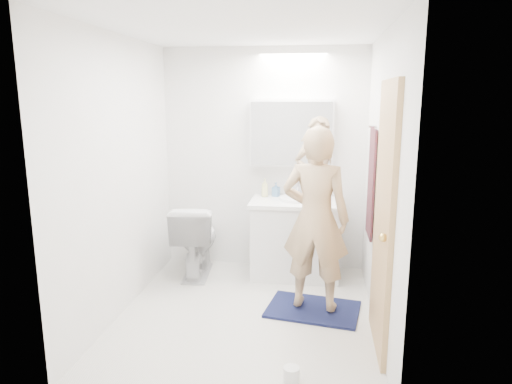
% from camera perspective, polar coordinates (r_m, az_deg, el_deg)
% --- Properties ---
extents(floor, '(2.50, 2.50, 0.00)m').
position_cam_1_polar(floor, '(4.18, -1.19, -14.93)').
color(floor, silver).
rests_on(floor, ground).
extents(ceiling, '(2.50, 2.50, 0.00)m').
position_cam_1_polar(ceiling, '(3.77, -1.36, 19.72)').
color(ceiling, white).
rests_on(ceiling, floor).
extents(wall_back, '(2.50, 0.00, 2.50)m').
position_cam_1_polar(wall_back, '(5.02, 1.02, 4.00)').
color(wall_back, white).
rests_on(wall_back, floor).
extents(wall_front, '(2.50, 0.00, 2.50)m').
position_cam_1_polar(wall_front, '(2.60, -5.70, -3.41)').
color(wall_front, white).
rests_on(wall_front, floor).
extents(wall_left, '(0.00, 2.50, 2.50)m').
position_cam_1_polar(wall_left, '(4.12, -16.57, 1.79)').
color(wall_left, white).
rests_on(wall_left, floor).
extents(wall_right, '(0.00, 2.50, 2.50)m').
position_cam_1_polar(wall_right, '(3.78, 15.42, 1.01)').
color(wall_right, white).
rests_on(wall_right, floor).
extents(vanity_cabinet, '(0.90, 0.55, 0.78)m').
position_cam_1_polar(vanity_cabinet, '(4.89, 4.96, -6.00)').
color(vanity_cabinet, white).
rests_on(vanity_cabinet, floor).
extents(countertop, '(0.95, 0.58, 0.04)m').
position_cam_1_polar(countertop, '(4.78, 5.05, -1.31)').
color(countertop, white).
rests_on(countertop, vanity_cabinet).
extents(sink_basin, '(0.36, 0.36, 0.03)m').
position_cam_1_polar(sink_basin, '(4.80, 5.07, -0.83)').
color(sink_basin, white).
rests_on(sink_basin, countertop).
extents(faucet, '(0.02, 0.02, 0.16)m').
position_cam_1_polar(faucet, '(4.97, 5.20, 0.38)').
color(faucet, silver).
rests_on(faucet, countertop).
extents(medicine_cabinet, '(0.88, 0.14, 0.70)m').
position_cam_1_polar(medicine_cabinet, '(4.89, 4.45, 7.29)').
color(medicine_cabinet, white).
rests_on(medicine_cabinet, wall_back).
extents(mirror_panel, '(0.84, 0.01, 0.66)m').
position_cam_1_polar(mirror_panel, '(4.81, 4.39, 7.22)').
color(mirror_panel, silver).
rests_on(mirror_panel, medicine_cabinet).
extents(toilet, '(0.51, 0.80, 0.78)m').
position_cam_1_polar(toilet, '(4.94, -7.50, -5.84)').
color(toilet, silver).
rests_on(toilet, floor).
extents(bath_rug, '(0.88, 0.67, 0.02)m').
position_cam_1_polar(bath_rug, '(4.26, 7.12, -14.29)').
color(bath_rug, '#111738').
rests_on(bath_rug, floor).
extents(person, '(0.64, 0.47, 1.60)m').
position_cam_1_polar(person, '(3.97, 7.43, -3.37)').
color(person, tan).
rests_on(person, bath_rug).
extents(door, '(0.04, 0.80, 2.00)m').
position_cam_1_polar(door, '(3.48, 15.63, -3.28)').
color(door, tan).
rests_on(door, wall_right).
extents(door_knob, '(0.06, 0.06, 0.06)m').
position_cam_1_polar(door_knob, '(3.21, 15.55, -5.51)').
color(door_knob, gold).
rests_on(door_knob, door).
extents(towel, '(0.02, 0.42, 1.00)m').
position_cam_1_polar(towel, '(4.33, 14.16, 1.06)').
color(towel, '#102033').
rests_on(towel, wall_right).
extents(towel_hook, '(0.07, 0.02, 0.02)m').
position_cam_1_polar(towel_hook, '(4.27, 14.33, 7.94)').
color(towel_hook, silver).
rests_on(towel_hook, wall_right).
extents(soap_bottle_a, '(0.10, 0.10, 0.20)m').
position_cam_1_polar(soap_bottle_a, '(4.93, 1.10, 0.55)').
color(soap_bottle_a, beige).
rests_on(soap_bottle_a, countertop).
extents(soap_bottle_b, '(0.09, 0.09, 0.15)m').
position_cam_1_polar(soap_bottle_b, '(4.95, 2.50, 0.32)').
color(soap_bottle_b, '#517FAE').
rests_on(soap_bottle_b, countertop).
extents(toothbrush_cup, '(0.12, 0.12, 0.09)m').
position_cam_1_polar(toothbrush_cup, '(4.92, 7.66, -0.25)').
color(toothbrush_cup, '#3D4BB7').
rests_on(toothbrush_cup, countertop).
extents(toilet_paper_roll, '(0.11, 0.11, 0.10)m').
position_cam_1_polar(toilet_paper_roll, '(3.32, 4.44, -21.70)').
color(toilet_paper_roll, white).
rests_on(toilet_paper_roll, floor).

